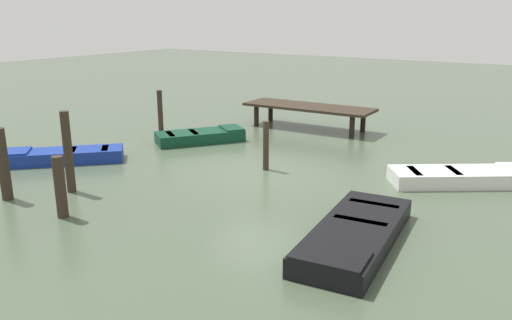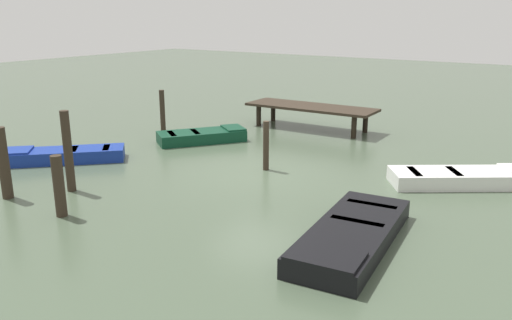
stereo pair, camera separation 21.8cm
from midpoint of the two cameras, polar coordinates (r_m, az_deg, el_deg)
The scene contains 11 objects.
ground_plane at distance 15.32m, azimuth -0.41°, elevation -1.26°, with size 80.00×80.00×0.00m, color #475642.
dock_segment at distance 20.93m, azimuth 5.55°, elevation 5.71°, with size 5.31×1.84×0.95m.
rowboat_blue at distance 17.33m, azimuth -20.95°, elevation 0.46°, with size 3.27×3.27×0.46m.
rowboat_black at distance 10.70m, azimuth 10.34°, elevation -8.11°, with size 1.87×4.17×0.46m.
rowboat_white at distance 15.22m, azimuth 21.78°, elevation -1.70°, with size 3.92×3.23×0.46m.
rowboat_dark_green at distance 18.91m, azimuth -6.47°, elevation 2.65°, with size 2.78×3.24×0.46m.
mooring_piling_mid_left at distance 20.56m, azimuth -10.87°, elevation 5.30°, with size 0.20×0.20×1.67m, color #33281E.
mooring_piling_mid_right at distance 14.18m, azimuth -20.53°, elevation 0.81°, with size 0.23×0.23×2.15m, color #33281E.
mooring_piling_far_right at distance 12.56m, azimuth -21.35°, elevation -2.82°, with size 0.25×0.25×1.45m, color #33281E.
mooring_piling_near_right at distance 15.27m, azimuth 0.69°, elevation 1.59°, with size 0.18×0.18×1.49m, color #33281E.
mooring_piling_near_left at distance 14.28m, azimuth -26.61°, elevation -0.43°, with size 0.27×0.27×1.84m, color #33281E.
Camera 1 is at (7.99, -12.26, 4.53)m, focal length 36.10 mm.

